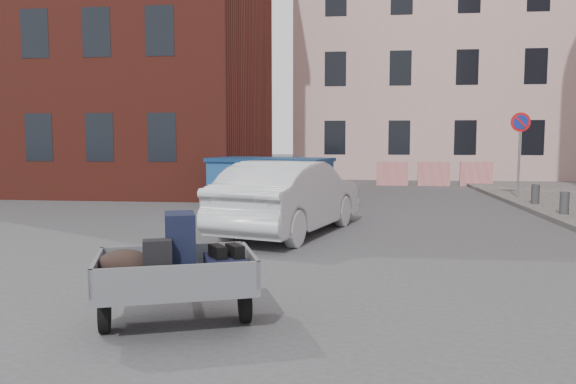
# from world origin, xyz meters

# --- Properties ---
(ground) EXTENTS (120.00, 120.00, 0.00)m
(ground) POSITION_xyz_m (0.00, 0.00, 0.00)
(ground) COLOR #38383A
(ground) RESTS_ON ground
(building_brick) EXTENTS (12.00, 10.00, 14.00)m
(building_brick) POSITION_xyz_m (-9.00, 13.00, 7.00)
(building_brick) COLOR #591E16
(building_brick) RESTS_ON ground
(building_pink) EXTENTS (16.00, 8.00, 14.00)m
(building_pink) POSITION_xyz_m (6.00, 22.00, 7.00)
(building_pink) COLOR #C9A39B
(building_pink) RESTS_ON ground
(no_parking_sign) EXTENTS (0.60, 0.09, 2.65)m
(no_parking_sign) POSITION_xyz_m (6.00, 9.48, 2.01)
(no_parking_sign) COLOR gray
(no_parking_sign) RESTS_ON sidewalk
(barriers) EXTENTS (4.70, 0.18, 1.00)m
(barriers) POSITION_xyz_m (4.20, 15.00, 0.50)
(barriers) COLOR red
(barriers) RESTS_ON ground
(trailer) EXTENTS (1.87, 1.98, 1.20)m
(trailer) POSITION_xyz_m (-1.02, -3.18, 0.61)
(trailer) COLOR black
(trailer) RESTS_ON ground
(dumpster) EXTENTS (3.72, 2.59, 1.41)m
(dumpster) POSITION_xyz_m (-1.51, 7.13, 0.71)
(dumpster) COLOR navy
(dumpster) RESTS_ON ground
(silver_car) EXTENTS (2.90, 4.86, 1.51)m
(silver_car) POSITION_xyz_m (-0.46, 2.77, 0.76)
(silver_car) COLOR #B5B7BD
(silver_car) RESTS_ON ground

